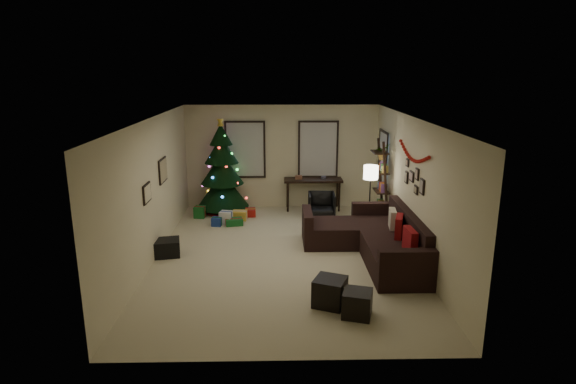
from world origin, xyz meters
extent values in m
plane|color=beige|center=(0.00, 0.00, 0.00)|extent=(7.00, 7.00, 0.00)
plane|color=white|center=(0.00, 0.00, 2.70)|extent=(7.00, 7.00, 0.00)
plane|color=beige|center=(0.00, 3.50, 1.35)|extent=(5.00, 0.00, 5.00)
plane|color=beige|center=(0.00, -3.50, 1.35)|extent=(5.00, 0.00, 5.00)
plane|color=beige|center=(-2.50, 0.00, 1.35)|extent=(0.00, 7.00, 7.00)
plane|color=beige|center=(2.50, 0.00, 1.35)|extent=(0.00, 7.00, 7.00)
cube|color=#728CB2|center=(-0.95, 3.47, 1.55)|extent=(0.94, 0.02, 1.35)
cube|color=beige|center=(-0.95, 3.47, 1.55)|extent=(0.94, 0.03, 1.35)
cube|color=#728CB2|center=(0.95, 3.47, 1.55)|extent=(0.94, 0.02, 1.35)
cube|color=beige|center=(0.95, 3.47, 1.55)|extent=(0.94, 0.03, 1.35)
cube|color=#728CB2|center=(2.47, 2.55, 1.50)|extent=(0.05, 0.27, 1.17)
cube|color=beige|center=(2.47, 2.55, 1.50)|extent=(0.05, 0.45, 1.17)
cylinder|color=black|center=(-1.53, 3.11, 0.15)|extent=(0.10, 0.10, 0.29)
cone|color=black|center=(-1.53, 3.11, 0.59)|extent=(1.33, 1.33, 0.93)
cone|color=black|center=(-1.53, 3.11, 1.12)|extent=(1.09, 1.09, 0.78)
cone|color=black|center=(-1.53, 3.11, 1.61)|extent=(0.86, 0.86, 0.68)
cone|color=black|center=(-1.53, 3.11, 2.00)|extent=(0.59, 0.59, 0.54)
cylinder|color=maroon|center=(-1.53, 3.11, 0.02)|extent=(1.07, 1.07, 0.04)
cube|color=#14591E|center=(-2.05, 2.55, 0.14)|extent=(0.26, 0.26, 0.28)
cube|color=silver|center=(-1.35, 2.05, 0.15)|extent=(0.28, 0.25, 0.30)
cube|color=maroon|center=(-0.80, 2.65, 0.09)|extent=(0.25, 0.30, 0.18)
cube|color=navy|center=(-1.55, 1.90, 0.10)|extent=(0.22, 0.22, 0.20)
cube|color=gold|center=(-1.05, 2.35, 0.11)|extent=(0.35, 0.28, 0.22)
cube|color=#14591E|center=(-1.15, 1.95, 0.07)|extent=(0.40, 0.30, 0.15)
cube|color=black|center=(2.03, -0.16, 0.23)|extent=(0.99, 2.64, 0.46)
cube|color=black|center=(2.43, -0.16, 0.69)|extent=(0.20, 2.64, 0.46)
cube|color=black|center=(2.03, -1.58, 0.36)|extent=(0.99, 0.20, 0.73)
cube|color=black|center=(2.03, 1.26, 0.36)|extent=(0.99, 0.20, 0.73)
cube|color=black|center=(1.07, 0.66, 0.23)|extent=(0.94, 0.99, 0.46)
cube|color=black|center=(0.51, 0.66, 0.36)|extent=(0.18, 0.99, 0.73)
cube|color=maroon|center=(2.21, -1.00, 0.64)|extent=(0.15, 0.49, 0.48)
cube|color=maroon|center=(2.21, -0.21, 0.64)|extent=(0.26, 0.49, 0.47)
cube|color=beige|center=(2.21, 0.31, 0.63)|extent=(0.18, 0.44, 0.42)
cube|color=black|center=(0.70, -2.04, 0.22)|extent=(0.61, 0.61, 0.44)
cube|color=black|center=(1.07, -2.39, 0.20)|extent=(0.52, 0.52, 0.40)
cube|color=black|center=(0.81, 3.22, 0.79)|extent=(1.51, 0.54, 0.05)
cylinder|color=black|center=(0.15, 3.00, 0.38)|extent=(0.05, 0.05, 0.75)
cylinder|color=black|center=(0.15, 3.44, 0.38)|extent=(0.05, 0.05, 0.75)
cylinder|color=black|center=(1.48, 3.00, 0.38)|extent=(0.05, 0.05, 0.75)
cylinder|color=black|center=(1.48, 3.44, 0.38)|extent=(0.05, 0.05, 0.75)
imported|color=black|center=(0.98, 2.57, 0.31)|extent=(0.61, 0.57, 0.61)
cube|color=black|center=(2.32, 1.52, 1.02)|extent=(0.05, 0.05, 2.04)
cube|color=black|center=(2.32, 2.07, 1.02)|extent=(0.05, 0.05, 2.04)
cube|color=black|center=(2.29, 1.79, 0.40)|extent=(0.30, 0.57, 0.03)
cube|color=black|center=(2.29, 1.79, 0.85)|extent=(0.30, 0.57, 0.03)
cube|color=black|center=(2.29, 1.79, 1.31)|extent=(0.30, 0.57, 0.03)
cube|color=black|center=(2.29, 1.79, 1.76)|extent=(0.30, 0.57, 0.03)
imported|color=#4C4C4C|center=(2.30, 1.92, 1.80)|extent=(0.54, 0.55, 0.47)
cylinder|color=black|center=(1.95, 1.42, 0.01)|extent=(0.27, 0.27, 0.03)
cylinder|color=black|center=(1.95, 1.42, 0.67)|extent=(0.03, 0.03, 1.28)
cylinder|color=white|center=(1.95, 1.42, 1.38)|extent=(0.32, 0.32, 0.30)
cube|color=black|center=(-2.48, 0.84, 1.56)|extent=(0.04, 0.60, 0.50)
cube|color=tan|center=(-2.48, 0.84, 1.56)|extent=(0.01, 0.54, 0.45)
cube|color=black|center=(-2.48, -0.44, 1.41)|extent=(0.04, 0.45, 0.35)
cube|color=beige|center=(-2.48, -0.44, 1.41)|extent=(0.01, 0.41, 0.31)
cube|color=black|center=(2.48, -0.60, 1.55)|extent=(0.03, 0.22, 0.28)
cube|color=black|center=(2.48, -0.25, 1.70)|extent=(0.03, 0.18, 0.22)
cube|color=black|center=(2.48, -0.25, 1.40)|extent=(0.03, 0.20, 0.16)
cube|color=black|center=(2.48, 0.10, 1.58)|extent=(0.03, 0.26, 0.20)
cube|color=black|center=(2.48, 0.45, 1.48)|extent=(0.03, 0.18, 0.24)
cube|color=black|center=(2.48, 0.45, 1.78)|extent=(0.03, 0.16, 0.16)
cube|color=#990F0C|center=(-0.15, 3.59, 1.45)|extent=(0.14, 0.04, 0.30)
cube|color=white|center=(-0.15, 3.59, 1.60)|extent=(0.16, 0.05, 0.08)
cube|color=#990F0C|center=(-0.08, 3.59, 1.32)|extent=(0.10, 0.04, 0.08)
cube|color=#990F0C|center=(0.18, 3.56, 1.51)|extent=(0.14, 0.04, 0.30)
cube|color=white|center=(0.18, 3.56, 1.66)|extent=(0.16, 0.05, 0.08)
cube|color=#990F0C|center=(0.25, 3.56, 1.38)|extent=(0.10, 0.04, 0.08)
cube|color=black|center=(-2.39, 0.05, 0.16)|extent=(0.73, 0.56, 0.33)
camera|label=1|loc=(-0.11, -8.82, 3.61)|focal=29.73mm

